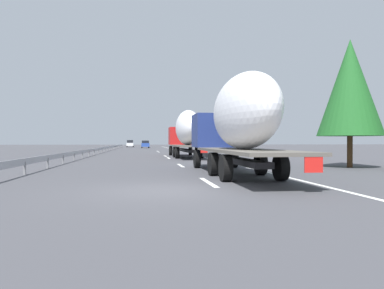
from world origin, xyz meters
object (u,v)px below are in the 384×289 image
object	(u,v)px
truck_lead	(186,132)
truck_trailing	(237,121)
car_blue_sedan	(145,144)
road_sign	(189,137)
car_white_van	(130,144)

from	to	relation	value
truck_lead	truck_trailing	world-z (taller)	truck_lead
truck_lead	car_blue_sedan	size ratio (longest dim) A/B	3.07
truck_lead	road_sign	bearing A→B (deg)	-8.36
car_white_van	car_blue_sedan	size ratio (longest dim) A/B	0.99
car_white_van	road_sign	distance (m)	46.60
truck_trailing	car_white_van	distance (m)	85.51
car_white_van	road_sign	world-z (taller)	road_sign
truck_lead	truck_trailing	xyz separation A→B (m)	(-18.68, -0.00, -0.02)
truck_lead	car_blue_sedan	distance (m)	52.23
truck_lead	car_white_van	distance (m)	66.92
truck_trailing	road_sign	xyz separation A→B (m)	(39.78, -3.10, -0.30)
car_blue_sedan	truck_lead	bearing A→B (deg)	-176.30
truck_trailing	car_white_van	bearing A→B (deg)	4.96
road_sign	car_white_van	bearing A→B (deg)	13.02
car_white_van	road_sign	xyz separation A→B (m)	(-45.39, -10.50, 1.21)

